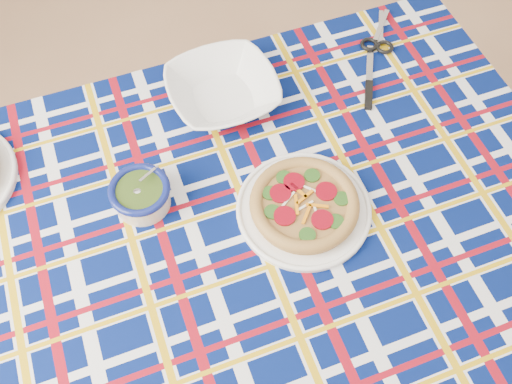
{
  "coord_description": "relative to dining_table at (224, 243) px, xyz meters",
  "views": [
    {
      "loc": [
        -0.53,
        -0.35,
        1.73
      ],
      "look_at": [
        -0.44,
        0.25,
        0.72
      ],
      "focal_mm": 40.0,
      "sensor_mm": 36.0,
      "label": 1
    }
  ],
  "objects": [
    {
      "name": "floor",
      "position": [
        0.52,
        -0.19,
        -0.63
      ],
      "size": [
        4.0,
        4.0,
        0.0
      ],
      "primitive_type": "plane",
      "color": "#A87957",
      "rests_on": "ground"
    },
    {
      "name": "main_focaccia_plate",
      "position": [
        0.17,
        0.01,
        0.1
      ],
      "size": [
        0.35,
        0.35,
        0.06
      ],
      "primitive_type": null,
      "rotation": [
        0.0,
        0.0,
        0.25
      ],
      "color": "olive",
      "rests_on": "tablecloth"
    },
    {
      "name": "dining_table",
      "position": [
        0.0,
        0.0,
        0.0
      ],
      "size": [
        1.64,
        1.21,
        0.7
      ],
      "rotation": [
        0.0,
        0.0,
        0.2
      ],
      "color": "brown",
      "rests_on": "floor"
    },
    {
      "name": "table_knife",
      "position": [
        0.41,
        0.38,
        0.08
      ],
      "size": [
        0.08,
        0.21,
        0.01
      ],
      "primitive_type": null,
      "rotation": [
        0.0,
        0.0,
        1.29
      ],
      "color": "silver",
      "rests_on": "tablecloth"
    },
    {
      "name": "kitchen_scissors",
      "position": [
        0.47,
        0.5,
        0.08
      ],
      "size": [
        0.15,
        0.2,
        0.02
      ],
      "primitive_type": null,
      "rotation": [
        0.0,
        0.0,
        1.16
      ],
      "color": "silver",
      "rests_on": "tablecloth"
    },
    {
      "name": "serving_bowl",
      "position": [
        0.04,
        0.33,
        0.1
      ],
      "size": [
        0.3,
        0.3,
        0.06
      ],
      "primitive_type": "imported",
      "rotation": [
        0.0,
        0.0,
        0.24
      ],
      "color": "white",
      "rests_on": "tablecloth"
    },
    {
      "name": "pesto_bowl",
      "position": [
        -0.16,
        0.08,
        0.11
      ],
      "size": [
        0.15,
        0.15,
        0.07
      ],
      "primitive_type": null,
      "rotation": [
        0.0,
        0.0,
        0.27
      ],
      "color": "#22360E",
      "rests_on": "tablecloth"
    },
    {
      "name": "tablecloth",
      "position": [
        -0.0,
        0.0,
        0.02
      ],
      "size": [
        1.68,
        1.24,
        0.1
      ],
      "primitive_type": null,
      "rotation": [
        0.0,
        0.0,
        0.2
      ],
      "color": "#04124C",
      "rests_on": "dining_table"
    }
  ]
}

